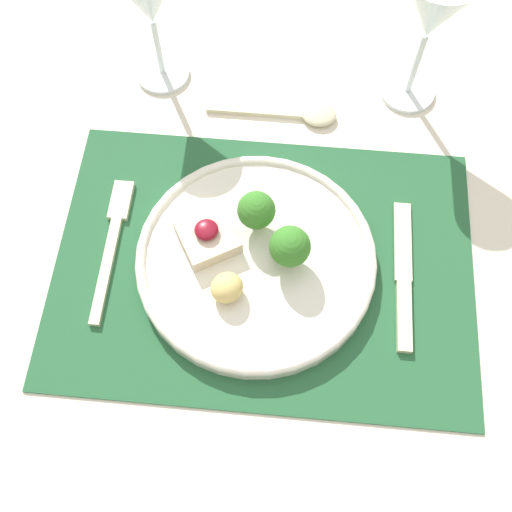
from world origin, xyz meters
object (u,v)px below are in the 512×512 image
(dinner_plate, at_px, (255,257))
(spoon, at_px, (300,114))
(fork, at_px, (113,239))
(knife, at_px, (403,284))
(wine_glass_near, at_px, (433,14))

(dinner_plate, bearing_deg, spoon, 79.69)
(fork, height_order, knife, knife)
(dinner_plate, relative_size, wine_glass_near, 1.50)
(knife, distance_m, wine_glass_near, 0.31)
(knife, bearing_deg, spoon, 121.89)
(dinner_plate, bearing_deg, fork, 175.35)
(dinner_plate, xyz_separation_m, wine_glass_near, (0.18, 0.27, 0.12))
(spoon, height_order, wine_glass_near, wine_glass_near)
(fork, height_order, spoon, spoon)
(wine_glass_near, bearing_deg, spoon, -159.38)
(dinner_plate, height_order, fork, dinner_plate)
(wine_glass_near, bearing_deg, dinner_plate, -123.72)
(dinner_plate, height_order, spoon, dinner_plate)
(fork, bearing_deg, spoon, 41.57)
(spoon, relative_size, wine_glass_near, 0.93)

